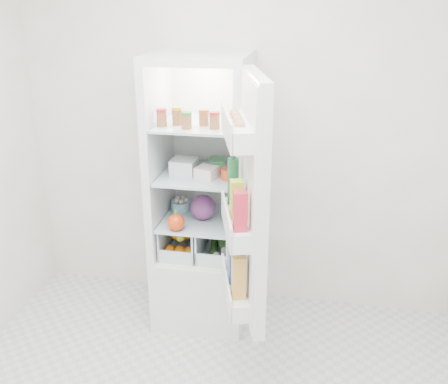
% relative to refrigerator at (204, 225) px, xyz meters
% --- Properties ---
extents(room_walls, '(3.02, 3.02, 2.61)m').
position_rel_refrigerator_xyz_m(room_walls, '(0.20, -1.25, 0.93)').
color(room_walls, beige).
rests_on(room_walls, ground).
extents(refrigerator, '(0.60, 0.60, 1.80)m').
position_rel_refrigerator_xyz_m(refrigerator, '(0.00, 0.00, 0.00)').
color(refrigerator, white).
rests_on(refrigerator, ground).
extents(shelf_low, '(0.49, 0.53, 0.01)m').
position_rel_refrigerator_xyz_m(shelf_low, '(-0.00, -0.06, 0.07)').
color(shelf_low, silver).
rests_on(shelf_low, refrigerator).
extents(shelf_mid, '(0.49, 0.53, 0.02)m').
position_rel_refrigerator_xyz_m(shelf_mid, '(-0.00, -0.06, 0.38)').
color(shelf_mid, silver).
rests_on(shelf_mid, refrigerator).
extents(shelf_top, '(0.49, 0.53, 0.02)m').
position_rel_refrigerator_xyz_m(shelf_top, '(-0.00, -0.06, 0.71)').
color(shelf_top, silver).
rests_on(shelf_top, refrigerator).
extents(crisper_left, '(0.23, 0.46, 0.22)m').
position_rel_refrigerator_xyz_m(crisper_left, '(-0.12, -0.06, -0.06)').
color(crisper_left, silver).
rests_on(crisper_left, refrigerator).
extents(crisper_right, '(0.23, 0.46, 0.22)m').
position_rel_refrigerator_xyz_m(crisper_right, '(0.12, -0.06, -0.06)').
color(crisper_right, silver).
rests_on(crisper_right, refrigerator).
extents(condiment_jars, '(0.38, 0.16, 0.08)m').
position_rel_refrigerator_xyz_m(condiment_jars, '(-0.04, -0.18, 0.76)').
color(condiment_jars, '#B21919').
rests_on(condiment_jars, shelf_top).
extents(squeeze_bottle, '(0.07, 0.07, 0.18)m').
position_rel_refrigerator_xyz_m(squeeze_bottle, '(0.21, 0.02, 0.81)').
color(squeeze_bottle, white).
rests_on(squeeze_bottle, shelf_top).
extents(tub_white, '(0.16, 0.16, 0.10)m').
position_rel_refrigerator_xyz_m(tub_white, '(-0.10, -0.10, 0.44)').
color(tub_white, silver).
rests_on(tub_white, shelf_mid).
extents(tub_cream, '(0.15, 0.15, 0.07)m').
position_rel_refrigerator_xyz_m(tub_cream, '(0.06, -0.14, 0.43)').
color(tub_cream, silver).
rests_on(tub_cream, shelf_mid).
extents(tin_red, '(0.13, 0.13, 0.07)m').
position_rel_refrigerator_xyz_m(tin_red, '(0.19, -0.14, 0.43)').
color(tin_red, red).
rests_on(tin_red, shelf_mid).
extents(foil_tray, '(0.17, 0.14, 0.04)m').
position_rel_refrigerator_xyz_m(foil_tray, '(-0.09, -0.05, 0.41)').
color(foil_tray, '#B3B3B8').
rests_on(foil_tray, shelf_mid).
extents(tub_green, '(0.12, 0.15, 0.08)m').
position_rel_refrigerator_xyz_m(tub_green, '(0.09, 0.01, 0.43)').
color(tub_green, '#408D4E').
rests_on(tub_green, shelf_mid).
extents(red_cabbage, '(0.16, 0.16, 0.16)m').
position_rel_refrigerator_xyz_m(red_cabbage, '(0.01, -0.08, 0.16)').
color(red_cabbage, '#511D55').
rests_on(red_cabbage, shelf_low).
extents(bell_pepper, '(0.11, 0.11, 0.11)m').
position_rel_refrigerator_xyz_m(bell_pepper, '(-0.11, -0.28, 0.14)').
color(bell_pepper, red).
rests_on(bell_pepper, shelf_low).
extents(mushroom_bowl, '(0.17, 0.17, 0.06)m').
position_rel_refrigerator_xyz_m(mushroom_bowl, '(-0.17, 0.03, 0.11)').
color(mushroom_bowl, '#93C7DC').
rests_on(mushroom_bowl, shelf_low).
extents(citrus_pile, '(0.20, 0.31, 0.16)m').
position_rel_refrigerator_xyz_m(citrus_pile, '(-0.13, -0.10, -0.08)').
color(citrus_pile, orange).
rests_on(citrus_pile, refrigerator).
extents(veg_pile, '(0.16, 0.30, 0.10)m').
position_rel_refrigerator_xyz_m(veg_pile, '(0.13, -0.06, -0.10)').
color(veg_pile, '#1F4818').
rests_on(veg_pile, refrigerator).
extents(fridge_door, '(0.31, 0.59, 1.30)m').
position_rel_refrigerator_xyz_m(fridge_door, '(0.38, -0.63, 0.43)').
color(fridge_door, white).
rests_on(fridge_door, refrigerator).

